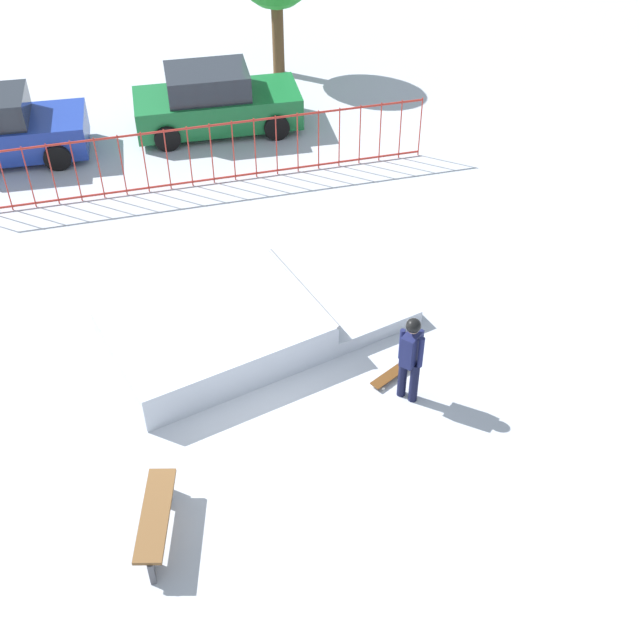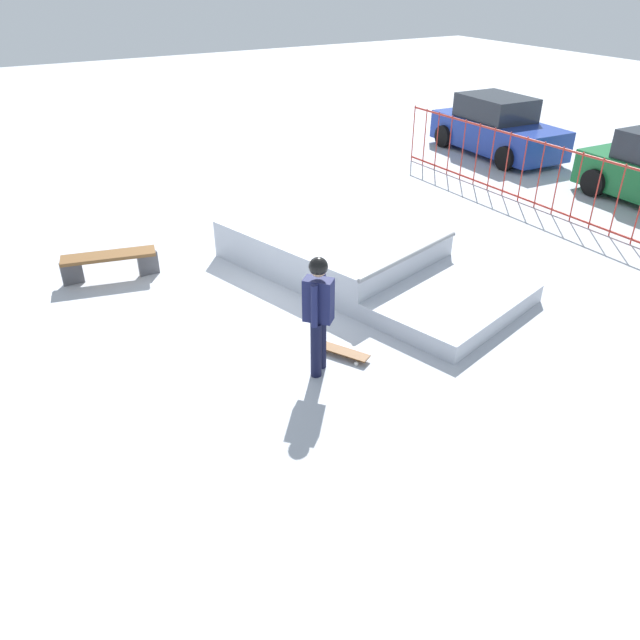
{
  "view_description": "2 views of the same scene",
  "coord_description": "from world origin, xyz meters",
  "px_view_note": "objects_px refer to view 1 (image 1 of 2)",
  "views": [
    {
      "loc": [
        -1.24,
        -9.83,
        10.17
      ],
      "look_at": [
        1.26,
        0.61,
        0.9
      ],
      "focal_mm": 46.61,
      "sensor_mm": 36.0,
      "label": 1
    },
    {
      "loc": [
        8.6,
        -4.16,
        4.95
      ],
      "look_at": [
        2.75,
        -0.79,
        1.0
      ],
      "focal_mm": 34.72,
      "sensor_mm": 36.0,
      "label": 2
    }
  ],
  "objects_px": {
    "skater": "(411,353)",
    "parked_car_green": "(215,102)",
    "skate_ramp": "(239,326)",
    "park_bench": "(156,518)",
    "skateboard": "(390,375)"
  },
  "relations": [
    {
      "from": "skater",
      "to": "parked_car_green",
      "type": "distance_m",
      "value": 10.36
    },
    {
      "from": "skate_ramp",
      "to": "park_bench",
      "type": "distance_m",
      "value": 4.27
    },
    {
      "from": "park_bench",
      "to": "parked_car_green",
      "type": "xyz_separation_m",
      "value": [
        2.55,
        11.98,
        0.37
      ]
    },
    {
      "from": "skater",
      "to": "parked_car_green",
      "type": "xyz_separation_m",
      "value": [
        -1.77,
        10.2,
        -0.28
      ]
    },
    {
      "from": "skateboard",
      "to": "parked_car_green",
      "type": "distance_m",
      "value": 9.87
    },
    {
      "from": "skateboard",
      "to": "parked_car_green",
      "type": "xyz_separation_m",
      "value": [
        -1.62,
        9.72,
        0.65
      ]
    },
    {
      "from": "skate_ramp",
      "to": "skateboard",
      "type": "height_order",
      "value": "skate_ramp"
    },
    {
      "from": "skater",
      "to": "park_bench",
      "type": "relative_size",
      "value": 1.05
    },
    {
      "from": "parked_car_green",
      "to": "skater",
      "type": "bearing_deg",
      "value": -78.61
    },
    {
      "from": "skater",
      "to": "skateboard",
      "type": "distance_m",
      "value": 1.06
    },
    {
      "from": "skate_ramp",
      "to": "skateboard",
      "type": "relative_size",
      "value": 7.44
    },
    {
      "from": "skater",
      "to": "skate_ramp",
      "type": "bearing_deg",
      "value": 97.67
    },
    {
      "from": "skateboard",
      "to": "skater",
      "type": "bearing_deg",
      "value": -102.57
    },
    {
      "from": "skateboard",
      "to": "park_bench",
      "type": "height_order",
      "value": "park_bench"
    },
    {
      "from": "skateboard",
      "to": "park_bench",
      "type": "xyz_separation_m",
      "value": [
        -4.18,
        -2.26,
        0.28
      ]
    }
  ]
}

